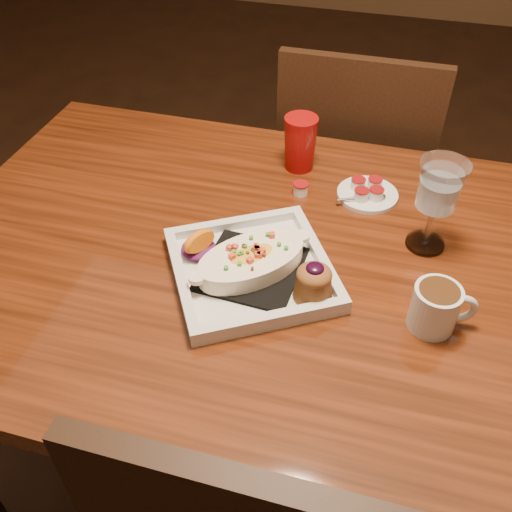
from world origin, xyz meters
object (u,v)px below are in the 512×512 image
(saucer, at_px, (367,193))
(goblet, at_px, (439,191))
(chair_far, at_px, (352,183))
(coffee_mug, at_px, (437,306))
(plate, at_px, (257,267))
(red_tumbler, at_px, (300,143))
(table, at_px, (313,301))

(saucer, bearing_deg, goblet, -44.17)
(goblet, bearing_deg, chair_far, 109.82)
(coffee_mug, xyz_separation_m, saucer, (-0.15, 0.32, -0.03))
(plate, distance_m, red_tumbler, 0.37)
(plate, bearing_deg, saucer, 30.89)
(plate, bearing_deg, red_tumbler, 59.60)
(goblet, distance_m, red_tumbler, 0.35)
(chair_far, distance_m, saucer, 0.47)
(coffee_mug, bearing_deg, red_tumbler, 114.40)
(plate, bearing_deg, chair_far, 50.92)
(red_tumbler, bearing_deg, coffee_mug, -52.00)
(goblet, xyz_separation_m, red_tumbler, (-0.29, 0.20, -0.07))
(table, distance_m, red_tumbler, 0.36)
(coffee_mug, bearing_deg, chair_far, 92.58)
(table, distance_m, goblet, 0.31)
(chair_far, distance_m, goblet, 0.66)
(coffee_mug, relative_size, red_tumbler, 0.88)
(table, xyz_separation_m, chair_far, (-0.00, 0.63, -0.15))
(chair_far, relative_size, red_tumbler, 7.61)
(plate, distance_m, goblet, 0.35)
(plate, bearing_deg, table, 0.66)
(table, relative_size, goblet, 8.20)
(chair_far, height_order, coffee_mug, chair_far)
(chair_far, xyz_separation_m, saucer, (0.06, -0.39, 0.25))
(chair_far, height_order, red_tumbler, chair_far)
(table, xyz_separation_m, goblet, (0.19, 0.11, 0.22))
(coffee_mug, bearing_deg, plate, 160.89)
(plate, xyz_separation_m, coffee_mug, (0.31, -0.03, 0.02))
(saucer, bearing_deg, chair_far, 98.62)
(red_tumbler, bearing_deg, saucer, -24.26)
(table, xyz_separation_m, plate, (-0.10, -0.06, 0.12))
(coffee_mug, relative_size, saucer, 0.84)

